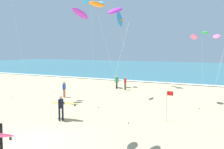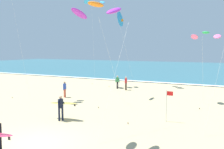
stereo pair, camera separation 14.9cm
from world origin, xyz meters
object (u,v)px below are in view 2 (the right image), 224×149
bystander_red_top (126,83)px  lifeguard_flag (167,103)px  kite_arc_amber_low (96,10)px  bystander_blue_top (65,89)px  surfer_trailing (62,105)px  bystander_green_top (117,82)px  kite_delta_cobalt_high (121,19)px  kite_arc_emerald_mid (206,35)px  kite_arc_rose_far (95,1)px

bystander_red_top → lifeguard_flag: bearing=-54.2°
kite_arc_amber_low → bystander_blue_top: kite_arc_amber_low is taller
surfer_trailing → lifeguard_flag: 7.00m
bystander_green_top → bystander_blue_top: size_ratio=1.00×
surfer_trailing → kite_delta_cobalt_high: (0.15, 8.99, 6.63)m
kite_delta_cobalt_high → lifeguard_flag: 10.87m
kite_arc_amber_low → bystander_red_top: 17.77m
surfer_trailing → kite_arc_amber_low: size_ratio=0.30×
surfer_trailing → kite_arc_emerald_mid: kite_arc_emerald_mid is taller
surfer_trailing → kite_arc_amber_low: 7.49m
bystander_green_top → kite_arc_rose_far: bearing=171.3°
kite_arc_amber_low → kite_arc_rose_far: bearing=121.0°
surfer_trailing → bystander_green_top: (-2.47, 13.77, -0.23)m
bystander_blue_top → bystander_red_top: size_ratio=1.00×
kite_arc_rose_far → bystander_blue_top: 12.76m
kite_arc_emerald_mid → kite_arc_amber_low: bearing=-106.0°
bystander_red_top → bystander_green_top: bearing=160.0°
kite_delta_cobalt_high → bystander_blue_top: bearing=-152.8°
surfer_trailing → bystander_green_top: bearing=100.2°
kite_arc_emerald_mid → kite_arc_rose_far: 15.24m
bystander_green_top → kite_arc_emerald_mid: bearing=-20.3°
bystander_red_top → lifeguard_flag: 12.90m
kite_arc_rose_far → kite_delta_cobalt_high: (6.08, -5.31, -3.15)m
kite_arc_amber_low → bystander_red_top: bearing=108.7°
kite_delta_cobalt_high → bystander_red_top: (-1.29, 4.29, -6.86)m
kite_arc_emerald_mid → kite_arc_amber_low: (-3.61, -12.57, 0.66)m
kite_delta_cobalt_high → bystander_green_top: (-2.62, 4.78, -6.86)m
surfer_trailing → bystander_green_top: size_ratio=1.32×
kite_arc_amber_low → bystander_red_top: kite_arc_amber_low is taller
kite_arc_rose_far → bystander_red_top: (4.80, -1.02, -10.01)m
bystander_green_top → bystander_red_top: size_ratio=1.00×
surfer_trailing → kite_arc_rose_far: kite_arc_rose_far is taller
kite_arc_rose_far → lifeguard_flag: size_ratio=5.33×
bystander_green_top → bystander_red_top: bearing=-20.0°
kite_arc_rose_far → bystander_red_top: kite_arc_rose_far is taller
surfer_trailing → lifeguard_flag: lifeguard_flag is taller
bystander_green_top → bystander_blue_top: same height
kite_arc_emerald_mid → bystander_green_top: 12.15m
kite_arc_amber_low → bystander_red_top: size_ratio=4.40×
bystander_blue_top → lifeguard_flag: (11.18, -3.64, 0.45)m
kite_arc_emerald_mid → lifeguard_flag: kite_arc_emerald_mid is taller
lifeguard_flag → kite_arc_amber_low: bearing=-111.7°
kite_delta_cobalt_high → lifeguard_flag: (6.25, -6.17, -6.41)m
surfer_trailing → lifeguard_flag: bearing=23.8°
surfer_trailing → bystander_blue_top: bearing=126.5°
kite_arc_emerald_mid → kite_arc_amber_low: size_ratio=0.90×
kite_arc_emerald_mid → bystander_blue_top: (-12.62, -3.50, -5.16)m
kite_arc_emerald_mid → bystander_red_top: kite_arc_emerald_mid is taller
bystander_blue_top → kite_delta_cobalt_high: bearing=27.2°
kite_delta_cobalt_high → lifeguard_flag: size_ratio=4.02×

